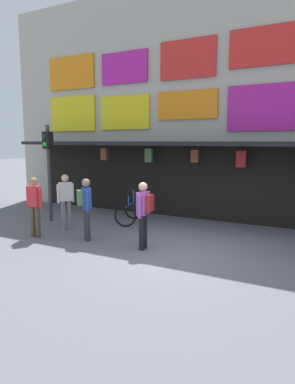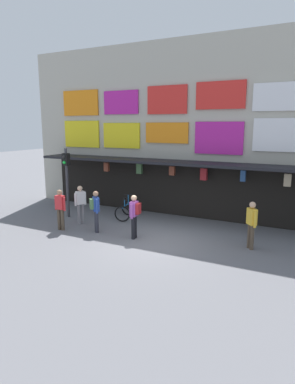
{
  "view_description": "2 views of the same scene",
  "coord_description": "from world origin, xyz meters",
  "px_view_note": "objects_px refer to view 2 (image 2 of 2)",
  "views": [
    {
      "loc": [
        3.15,
        -7.14,
        2.67
      ],
      "look_at": [
        -1.02,
        0.74,
        1.34
      ],
      "focal_mm": 32.11,
      "sensor_mm": 36.0,
      "label": 1
    },
    {
      "loc": [
        5.22,
        -10.48,
        4.24
      ],
      "look_at": [
        -1.03,
        1.63,
        1.51
      ],
      "focal_mm": 31.43,
      "sensor_mm": 36.0,
      "label": 2
    }
  ],
  "objects_px": {
    "pedestrian_in_blue": "(251,223)",
    "pedestrian_in_black": "(80,202)",
    "pedestrian_in_white": "(95,208)",
    "traffic_light_near": "(67,172)",
    "bicycle_parked": "(126,210)",
    "pedestrian_in_purple": "(60,207)",
    "pedestrian_in_yellow": "(135,213)"
  },
  "relations": [
    {
      "from": "pedestrian_in_blue",
      "to": "pedestrian_in_white",
      "type": "relative_size",
      "value": 1.0
    },
    {
      "from": "pedestrian_in_purple",
      "to": "pedestrian_in_white",
      "type": "bearing_deg",
      "value": 16.24
    },
    {
      "from": "pedestrian_in_yellow",
      "to": "traffic_light_near",
      "type": "bearing_deg",
      "value": 163.7
    },
    {
      "from": "traffic_light_near",
      "to": "pedestrian_in_white",
      "type": "height_order",
      "value": "traffic_light_near"
    },
    {
      "from": "pedestrian_in_black",
      "to": "pedestrian_in_blue",
      "type": "xyz_separation_m",
      "value": [
        7.15,
        0.28,
        0.0
      ]
    },
    {
      "from": "bicycle_parked",
      "to": "pedestrian_in_black",
      "type": "height_order",
      "value": "pedestrian_in_black"
    },
    {
      "from": "pedestrian_in_blue",
      "to": "pedestrian_in_white",
      "type": "height_order",
      "value": "same"
    },
    {
      "from": "pedestrian_in_blue",
      "to": "pedestrian_in_purple",
      "type": "distance_m",
      "value": 7.44
    },
    {
      "from": "bicycle_parked",
      "to": "pedestrian_in_black",
      "type": "distance_m",
      "value": 2.14
    },
    {
      "from": "pedestrian_in_yellow",
      "to": "bicycle_parked",
      "type": "bearing_deg",
      "value": 127.87
    },
    {
      "from": "traffic_light_near",
      "to": "pedestrian_in_blue",
      "type": "height_order",
      "value": "traffic_light_near"
    },
    {
      "from": "pedestrian_in_purple",
      "to": "pedestrian_in_white",
      "type": "relative_size",
      "value": 1.0
    },
    {
      "from": "traffic_light_near",
      "to": "pedestrian_in_white",
      "type": "bearing_deg",
      "value": -27.14
    },
    {
      "from": "pedestrian_in_white",
      "to": "pedestrian_in_blue",
      "type": "bearing_deg",
      "value": 9.1
    },
    {
      "from": "pedestrian_in_blue",
      "to": "pedestrian_in_white",
      "type": "bearing_deg",
      "value": -170.9
    },
    {
      "from": "pedestrian_in_blue",
      "to": "pedestrian_in_purple",
      "type": "bearing_deg",
      "value": -169.46
    },
    {
      "from": "pedestrian_in_purple",
      "to": "pedestrian_in_blue",
      "type": "bearing_deg",
      "value": 10.54
    },
    {
      "from": "pedestrian_in_black",
      "to": "pedestrian_in_white",
      "type": "distance_m",
      "value": 1.44
    },
    {
      "from": "pedestrian_in_blue",
      "to": "pedestrian_in_black",
      "type": "bearing_deg",
      "value": -177.79
    },
    {
      "from": "pedestrian_in_black",
      "to": "pedestrian_in_white",
      "type": "relative_size",
      "value": 1.0
    },
    {
      "from": "pedestrian_in_yellow",
      "to": "pedestrian_in_black",
      "type": "bearing_deg",
      "value": 168.3
    },
    {
      "from": "traffic_light_near",
      "to": "bicycle_parked",
      "type": "relative_size",
      "value": 2.45
    },
    {
      "from": "pedestrian_in_purple",
      "to": "pedestrian_in_black",
      "type": "bearing_deg",
      "value": 81.04
    },
    {
      "from": "pedestrian_in_yellow",
      "to": "pedestrian_in_white",
      "type": "height_order",
      "value": "same"
    },
    {
      "from": "traffic_light_near",
      "to": "pedestrian_in_yellow",
      "type": "distance_m",
      "value": 4.6
    },
    {
      "from": "pedestrian_in_purple",
      "to": "pedestrian_in_white",
      "type": "distance_m",
      "value": 1.51
    },
    {
      "from": "traffic_light_near",
      "to": "bicycle_parked",
      "type": "height_order",
      "value": "traffic_light_near"
    },
    {
      "from": "bicycle_parked",
      "to": "pedestrian_in_yellow",
      "type": "height_order",
      "value": "pedestrian_in_yellow"
    },
    {
      "from": "traffic_light_near",
      "to": "pedestrian_in_blue",
      "type": "xyz_separation_m",
      "value": [
        8.38,
        -0.34,
        -1.19
      ]
    },
    {
      "from": "traffic_light_near",
      "to": "pedestrian_in_black",
      "type": "bearing_deg",
      "value": -26.72
    },
    {
      "from": "pedestrian_in_yellow",
      "to": "pedestrian_in_white",
      "type": "relative_size",
      "value": 1.0
    },
    {
      "from": "pedestrian_in_black",
      "to": "pedestrian_in_yellow",
      "type": "distance_m",
      "value": 3.11
    }
  ]
}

